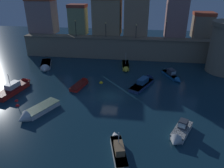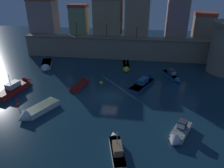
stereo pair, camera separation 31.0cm
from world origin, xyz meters
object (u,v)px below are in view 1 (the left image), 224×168
moored_boat_0 (173,76)px  moored_boat_1 (126,66)px  moored_boat_3 (180,133)px  moored_boat_7 (145,82)px  mooring_buoy_0 (17,106)px  moored_boat_5 (17,87)px  moored_boat_8 (118,148)px  mooring_buoy_1 (17,101)px  quay_lamp_1 (106,27)px  quay_lamp_0 (75,25)px  quay_lamp_2 (136,29)px  moored_boat_4 (35,112)px  moored_boat_6 (46,66)px  mooring_buoy_2 (101,83)px  moored_boat_2 (82,83)px  quay_lamp_3 (166,27)px

moored_boat_0 → moored_boat_1: 9.47m
moored_boat_3 → moored_boat_7: (-3.83, 13.39, -0.06)m
mooring_buoy_0 → moored_boat_5: bearing=119.7°
moored_boat_8 → mooring_buoy_1: (-15.84, 8.44, -0.55)m
quay_lamp_1 → moored_boat_8: (6.06, -30.15, -6.30)m
moored_boat_3 → moored_boat_5: size_ratio=0.66×
moored_boat_0 → moored_boat_7: size_ratio=0.79×
mooring_buoy_0 → quay_lamp_0: bearing=84.5°
quay_lamp_2 → moored_boat_4: 28.14m
moored_boat_3 → moored_boat_6: moored_boat_3 is taller
moored_boat_5 → mooring_buoy_0: size_ratio=14.61×
moored_boat_0 → mooring_buoy_1: moored_boat_0 is taller
quay_lamp_0 → moored_boat_4: size_ratio=0.56×
moored_boat_8 → mooring_buoy_2: size_ratio=9.01×
quay_lamp_0 → moored_boat_2: 17.31m
moored_boat_1 → mooring_buoy_0: bearing=-47.0°
moored_boat_3 → moored_boat_6: bearing=-102.0°
quay_lamp_3 → moored_boat_8: bearing=-102.6°
moored_boat_0 → moored_boat_3: (-1.11, -16.66, 0.01)m
moored_boat_4 → quay_lamp_2: bearing=-179.8°
quay_lamp_0 → moored_boat_8: bearing=-66.9°
quay_lamp_2 → moored_boat_2: bearing=-118.9°
moored_boat_7 → quay_lamp_2: bearing=36.6°
moored_boat_6 → moored_boat_4: bearing=-0.4°
moored_boat_3 → mooring_buoy_0: moored_boat_3 is taller
moored_boat_5 → mooring_buoy_0: (2.58, -4.53, -0.55)m
moored_boat_1 → moored_boat_8: 23.71m
quay_lamp_1 → moored_boat_1: (5.01, -6.46, -6.44)m
quay_lamp_1 → moored_boat_2: bearing=-96.6°
mooring_buoy_2 → moored_boat_4: bearing=-122.2°
mooring_buoy_0 → moored_boat_4: bearing=-25.8°
quay_lamp_2 → moored_boat_8: 30.77m
quay_lamp_2 → moored_boat_2: (-8.36, -15.13, -6.40)m
quay_lamp_2 → moored_boat_7: size_ratio=0.41×
quay_lamp_1 → mooring_buoy_1: bearing=-114.2°
moored_boat_3 → mooring_buoy_1: size_ratio=9.74×
quay_lamp_0 → moored_boat_8: size_ratio=0.61×
quay_lamp_1 → moored_boat_0: size_ratio=0.57×
quay_lamp_0 → moored_boat_6: size_ratio=0.51×
quay_lamp_2 → mooring_buoy_0: size_ratio=5.62×
quay_lamp_2 → moored_boat_2: 18.44m
quay_lamp_0 → quay_lamp_3: bearing=-0.0°
quay_lamp_1 → moored_boat_6: (-11.04, -8.28, -6.47)m
moored_boat_5 → mooring_buoy_2: 13.68m
quay_lamp_2 → moored_boat_3: quay_lamp_2 is taller
quay_lamp_1 → moored_boat_0: bearing=-36.0°
moored_boat_2 → moored_boat_4: size_ratio=0.84×
moored_boat_0 → moored_boat_7: (-4.94, -3.26, -0.05)m
quay_lamp_0 → moored_boat_2: (5.01, -15.13, -6.75)m
moored_boat_5 → mooring_buoy_1: 3.79m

